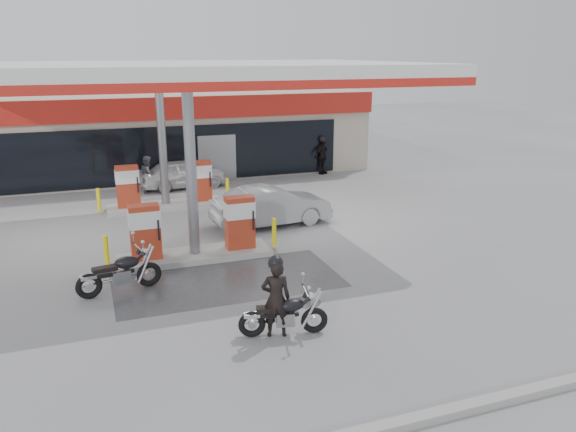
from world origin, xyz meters
The scene contains 14 objects.
ground centered at (0.00, 0.00, 0.00)m, with size 90.00×90.00×0.00m, color gray.
wet_patch centered at (0.50, 0.00, 0.00)m, with size 6.00×3.00×0.00m, color #4C4C4F.
drain_cover centered at (2.00, -2.00, 0.00)m, with size 0.70×0.70×0.01m, color #38383A.
store_building centered at (0.01, 15.94, 2.01)m, with size 22.00×8.22×4.00m.
canopy centered at (0.00, 5.00, 5.27)m, with size 16.00×10.02×5.51m.
pump_island_near centered at (0.00, 2.00, 0.71)m, with size 5.14×1.30×1.78m.
pump_island_far centered at (0.00, 8.00, 0.71)m, with size 5.14×1.30×1.78m.
main_motorcycle centered at (0.94, -3.35, 0.45)m, with size 1.95×0.83×1.01m.
biker_main centered at (0.75, -3.32, 0.87)m, with size 0.63×0.42×1.74m, color black.
parked_motorcycle centered at (-2.24, 0.21, 0.50)m, with size 2.18×0.83×1.13m.
sedan_white centered at (1.24, 11.20, 0.65)m, with size 1.53×3.81×1.30m, color white.
attendant centered at (-0.33, 10.80, 0.81)m, with size 0.78×0.61×1.61m, color #4D4C51.
hatchback_silver centered at (3.21, 4.42, 0.70)m, with size 1.47×4.22×1.39m, color #96999D.
biker_walking centered at (8.33, 11.80, 0.90)m, with size 1.06×0.44×1.81m, color black.
Camera 1 is at (-2.76, -13.76, 5.95)m, focal length 35.00 mm.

